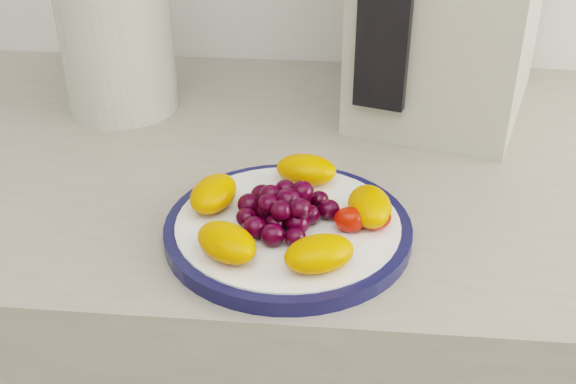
{
  "coord_description": "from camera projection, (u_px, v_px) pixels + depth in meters",
  "views": [
    {
      "loc": [
        0.04,
        0.46,
        1.29
      ],
      "look_at": [
        -0.02,
        1.03,
        0.95
      ],
      "focal_mm": 45.0,
      "sensor_mm": 36.0,
      "label": 1
    }
  ],
  "objects": [
    {
      "name": "canister",
      "position": [
        118.0,
        45.0,
        0.91
      ],
      "size": [
        0.16,
        0.16,
        0.17
      ],
      "primitive_type": "cylinder",
      "rotation": [
        0.0,
        0.0,
        0.15
      ],
      "color": "#41561A",
      "rests_on": "counter"
    },
    {
      "name": "plate_face",
      "position": [
        288.0,
        229.0,
        0.69
      ],
      "size": [
        0.21,
        0.21,
        0.02
      ],
      "primitive_type": "cylinder",
      "color": "white",
      "rests_on": "counter"
    },
    {
      "name": "plate_rim",
      "position": [
        288.0,
        230.0,
        0.69
      ],
      "size": [
        0.24,
        0.24,
        0.01
      ],
      "primitive_type": "cylinder",
      "color": "#0F1136",
      "rests_on": "counter"
    },
    {
      "name": "fruit_plate",
      "position": [
        290.0,
        210.0,
        0.68
      ],
      "size": [
        0.2,
        0.2,
        0.04
      ],
      "color": "#DA6800",
      "rests_on": "plate_face"
    }
  ]
}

